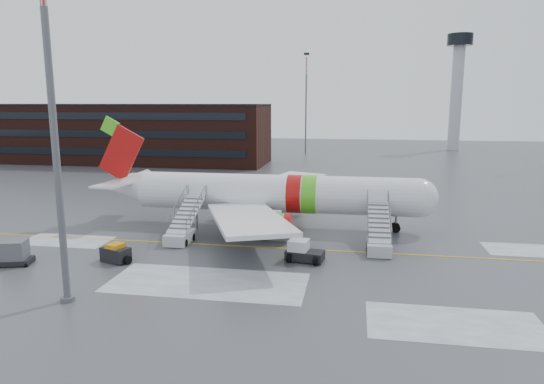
% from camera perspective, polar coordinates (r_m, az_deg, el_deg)
% --- Properties ---
extents(ground, '(260.00, 260.00, 0.00)m').
position_cam_1_polar(ground, '(43.38, 4.02, -6.37)').
color(ground, '#494C4F').
rests_on(ground, ground).
extents(airliner, '(35.03, 32.97, 11.18)m').
position_cam_1_polar(airliner, '(49.26, -0.70, -0.21)').
color(airliner, white).
rests_on(airliner, ground).
extents(airstair_fwd, '(2.05, 7.70, 3.48)m').
position_cam_1_polar(airstair_fwd, '(42.71, 12.45, -5.39)').
color(airstair_fwd, '#A8ABAF').
rests_on(airstair_fwd, ground).
extents(airstair_aft, '(2.05, 7.70, 3.48)m').
position_cam_1_polar(airstair_aft, '(45.34, -10.52, -4.39)').
color(airstair_aft, silver).
rests_on(airstair_aft, ground).
extents(pushback_tug, '(3.20, 2.60, 1.71)m').
position_cam_1_polar(pushback_tug, '(39.29, 3.63, -7.03)').
color(pushback_tug, black).
rests_on(pushback_tug, ground).
extents(uld_container, '(2.72, 2.27, 1.92)m').
position_cam_1_polar(uld_container, '(43.34, -27.97, -6.39)').
color(uld_container, black).
rests_on(uld_container, ground).
extents(baggage_tractor, '(3.03, 1.98, 1.49)m').
position_cam_1_polar(baggage_tractor, '(41.00, -17.91, -6.95)').
color(baggage_tractor, black).
rests_on(baggage_tractor, ground).
extents(light_mast_near, '(1.20, 1.20, 22.78)m').
position_cam_1_polar(light_mast_near, '(32.16, -24.40, 8.33)').
color(light_mast_near, '#595B60').
rests_on(light_mast_near, ground).
extents(terminal_building, '(62.00, 16.11, 12.30)m').
position_cam_1_polar(terminal_building, '(108.25, -17.36, 6.64)').
color(terminal_building, '#3F1E16').
rests_on(terminal_building, ground).
extents(control_tower, '(6.40, 6.40, 30.00)m').
position_cam_1_polar(control_tower, '(138.93, 20.98, 12.36)').
color(control_tower, '#B2B5BA').
rests_on(control_tower, ground).
extents(light_mast_far_n, '(1.20, 1.20, 24.25)m').
position_cam_1_polar(light_mast_far_n, '(119.94, 4.03, 11.07)').
color(light_mast_far_n, '#595B60').
rests_on(light_mast_far_n, ground).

